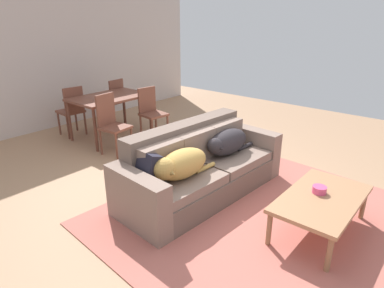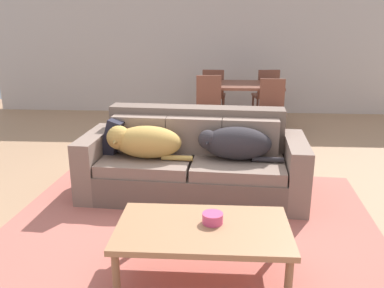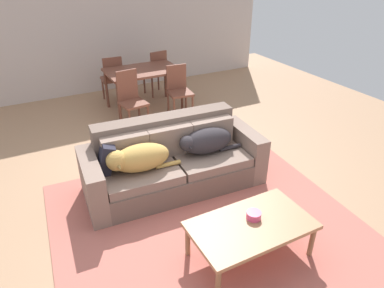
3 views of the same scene
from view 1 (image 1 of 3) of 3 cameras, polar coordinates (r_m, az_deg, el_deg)
name	(u,v)px [view 1 (image 1 of 3)]	position (r m, az deg, el deg)	size (l,w,h in m)	color
ground_plane	(202,195)	(4.16, 1.65, -8.79)	(10.00, 10.00, 0.00)	tan
back_partition	(30,59)	(6.88, -26.00, 13.04)	(8.00, 0.12, 2.70)	beige
area_rug	(267,219)	(3.79, 12.69, -12.47)	(3.20, 3.08, 0.01)	#BB6457
couch	(199,168)	(4.08, 1.28, -4.13)	(2.24, 1.00, 0.85)	#6C584D
dog_on_left_cushion	(180,165)	(3.57, -2.11, -3.54)	(0.85, 0.38, 0.32)	tan
dog_on_right_cushion	(227,142)	(4.21, 5.98, 0.29)	(0.82, 0.35, 0.32)	#2F2A2E
throw_pillow_by_left_arm	(145,168)	(3.51, -8.14, -4.14)	(0.14, 0.37, 0.37)	#211F2C
coffee_table	(322,201)	(3.58, 21.37, -9.03)	(1.15, 0.66, 0.40)	#AF7A53
bowl_on_coffee_table	(319,190)	(3.61, 21.03, -7.33)	(0.14, 0.14, 0.07)	#EA4C7F
dining_table	(110,100)	(6.09, -13.93, 7.33)	(1.30, 0.86, 0.76)	brown
dining_chair_near_left	(111,122)	(5.39, -13.69, 3.72)	(0.45, 0.45, 0.95)	brown
dining_chair_near_right	(151,110)	(5.96, -7.04, 5.73)	(0.44, 0.44, 0.91)	brown
dining_chair_far_left	(72,109)	(6.40, -19.90, 5.72)	(0.42, 0.42, 0.92)	brown
dining_chair_far_right	(113,100)	(6.86, -13.35, 7.44)	(0.45, 0.45, 0.92)	brown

